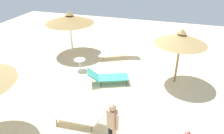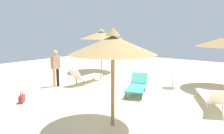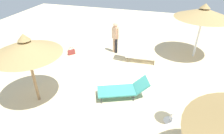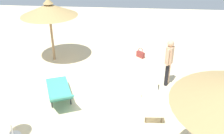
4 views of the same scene
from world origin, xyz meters
The scene contains 7 objects.
ground centered at (0.00, 0.00, -0.05)m, with size 24.00×24.00×0.10m, color beige.
parasol_umbrella_far_left centered at (2.98, 1.83, 2.16)m, with size 2.27×2.27×2.62m.
lounge_chair_near_right centered at (-0.02, 0.76, 0.35)m, with size 2.02×1.38×0.71m.
lounge_chair_center centered at (0.04, -2.14, 0.37)m, with size 1.96×0.66×0.87m.
person_standing_near_left centered at (1.30, -2.78, 0.96)m, with size 0.43×0.31×1.69m.
handbag centered at (3.50, -1.87, 0.15)m, with size 0.37×0.37×0.44m.
side_table_round centered at (-1.78, 1.56, 0.42)m, with size 0.59×0.59×0.61m.
Camera 4 is at (-6.71, -1.52, 4.76)m, focal length 40.84 mm.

